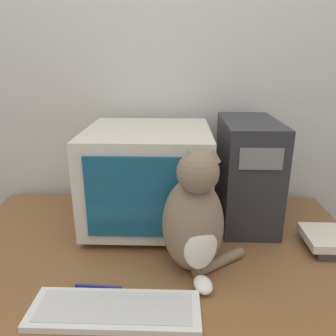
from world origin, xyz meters
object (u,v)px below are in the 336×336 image
(book_stack, at_px, (328,241))
(keyboard, at_px, (115,310))
(crt_monitor, at_px, (148,176))
(pen, at_px, (98,286))
(computer_tower, at_px, (247,171))
(cat, at_px, (194,221))

(book_stack, bearing_deg, keyboard, -154.37)
(crt_monitor, distance_m, keyboard, 0.53)
(crt_monitor, bearing_deg, keyboard, -95.19)
(crt_monitor, distance_m, pen, 0.46)
(keyboard, distance_m, pen, 0.12)
(pen, bearing_deg, computer_tower, 42.01)
(book_stack, bearing_deg, pen, -163.00)
(cat, height_order, book_stack, cat)
(cat, bearing_deg, keyboard, -150.52)
(crt_monitor, xyz_separation_m, computer_tower, (0.38, 0.04, 0.01))
(crt_monitor, bearing_deg, cat, -61.58)
(book_stack, bearing_deg, computer_tower, 138.45)
(computer_tower, distance_m, keyboard, 0.72)
(computer_tower, bearing_deg, cat, -122.47)
(keyboard, relative_size, book_stack, 2.58)
(pen, bearing_deg, book_stack, 17.00)
(computer_tower, xyz_separation_m, cat, (-0.22, -0.34, -0.04))
(crt_monitor, height_order, pen, crt_monitor)
(cat, height_order, pen, cat)
(computer_tower, height_order, pen, computer_tower)
(computer_tower, bearing_deg, book_stack, -41.55)
(computer_tower, xyz_separation_m, keyboard, (-0.43, -0.54, -0.19))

